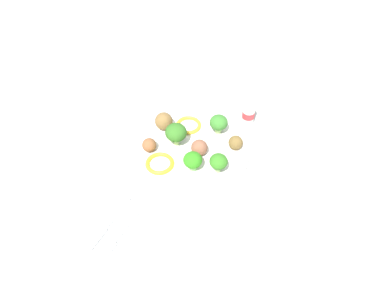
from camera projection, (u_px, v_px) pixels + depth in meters
The scene contains 16 objects.
ground_plane at pixel (192, 154), 0.91m from camera, with size 4.00×4.00×0.00m, color #B2B2AD.
plate at pixel (192, 152), 0.90m from camera, with size 0.28×0.28×0.02m, color white.
broccoli_floret_mid_right at pixel (176, 133), 0.88m from camera, with size 0.05×0.05×0.06m.
broccoli_floret_back_right at pixel (219, 162), 0.82m from camera, with size 0.04×0.04×0.05m.
broccoli_floret_back_left at pixel (219, 123), 0.91m from camera, with size 0.05×0.05×0.05m.
broccoli_floret_center at pixel (193, 160), 0.83m from camera, with size 0.04×0.04×0.05m.
meatball_back_right at pixel (149, 145), 0.88m from camera, with size 0.04×0.04×0.04m, color brown.
meatball_front_right at pixel (164, 121), 0.93m from camera, with size 0.05×0.05×0.05m, color brown.
meatball_far_rim at pixel (200, 147), 0.87m from camera, with size 0.04×0.04×0.04m, color brown.
meatball_front_left at pixel (236, 143), 0.89m from camera, with size 0.04×0.04×0.04m, color brown.
pepper_ring_back_left at pixel (188, 125), 0.95m from camera, with size 0.07×0.07×0.01m, color gold.
pepper_ring_mid_left at pixel (160, 163), 0.86m from camera, with size 0.07×0.07×0.01m, color yellow.
napkin at pixel (116, 227), 0.76m from camera, with size 0.17×0.12×0.01m, color white.
fork at pixel (120, 233), 0.74m from camera, with size 0.12×0.03×0.01m.
knife at pixel (107, 224), 0.76m from camera, with size 0.15×0.03×0.01m.
yogurt_bottle at pixel (249, 113), 0.96m from camera, with size 0.03×0.03×0.08m.
Camera 1 is at (0.50, 0.35, 0.67)m, focal length 34.02 mm.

